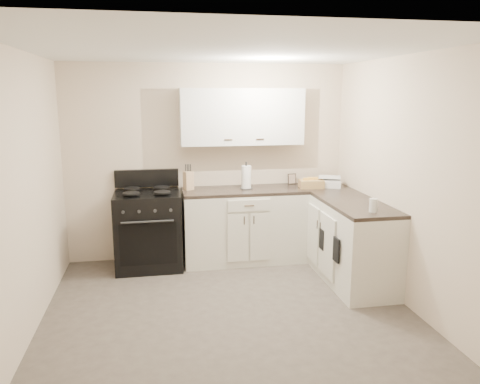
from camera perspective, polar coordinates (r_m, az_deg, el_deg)
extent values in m
plane|color=#473F38|center=(4.74, -1.19, -14.68)|extent=(3.60, 3.60, 0.00)
plane|color=white|center=(4.26, -1.34, 17.00)|extent=(3.60, 3.60, 0.00)
plane|color=beige|center=(6.09, -3.96, 3.62)|extent=(3.60, 0.00, 3.60)
plane|color=beige|center=(4.94, 19.82, 1.03)|extent=(0.00, 3.60, 3.60)
plane|color=beige|center=(4.43, -24.93, -0.57)|extent=(0.00, 3.60, 3.60)
plane|color=beige|center=(2.63, 5.06, -7.42)|extent=(3.60, 0.00, 3.60)
cube|color=beige|center=(6.03, 0.50, -4.22)|extent=(1.55, 0.60, 0.90)
cube|color=beige|center=(5.74, 12.41, -5.35)|extent=(0.60, 1.90, 0.90)
cube|color=black|center=(5.92, 0.51, 0.16)|extent=(1.55, 0.60, 0.04)
cube|color=black|center=(5.62, 12.62, -0.76)|extent=(0.60, 1.90, 0.04)
cube|color=silver|center=(5.95, 0.25, 9.16)|extent=(1.55, 0.30, 0.70)
cube|color=black|center=(5.90, -11.09, -4.70)|extent=(0.80, 0.68, 0.96)
cube|color=tan|center=(5.89, -6.31, 1.40)|extent=(0.14, 0.13, 0.23)
cylinder|color=white|center=(5.92, 0.76, 1.80)|extent=(0.15, 0.15, 0.29)
cube|color=black|center=(6.28, 6.35, 1.61)|extent=(0.12, 0.05, 0.14)
cube|color=#AB8150|center=(6.07, 8.68, 1.00)|extent=(0.32, 0.23, 0.10)
cube|color=white|center=(6.17, 10.90, 1.08)|extent=(0.34, 0.33, 0.10)
cylinder|color=silver|center=(4.95, 15.95, -1.56)|extent=(0.11, 0.11, 0.14)
cube|color=black|center=(5.07, 11.66, -6.93)|extent=(0.02, 0.15, 0.26)
cube|color=black|center=(5.47, 9.94, -5.70)|extent=(0.02, 0.14, 0.24)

